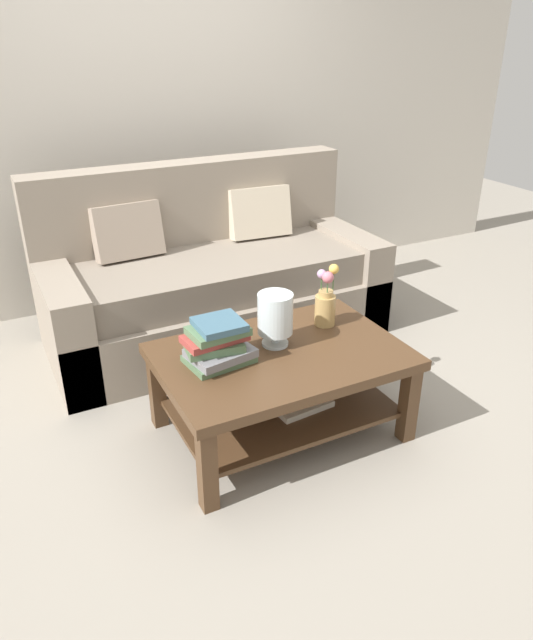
{
  "coord_description": "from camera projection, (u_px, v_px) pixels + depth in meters",
  "views": [
    {
      "loc": [
        -1.17,
        -2.46,
        1.8
      ],
      "look_at": [
        -0.01,
        -0.2,
        0.55
      ],
      "focal_mm": 33.38,
      "sensor_mm": 36.0,
      "label": 1
    }
  ],
  "objects": [
    {
      "name": "ground_plane",
      "position": [
        251.0,
        395.0,
        3.24
      ],
      "size": [
        10.0,
        10.0,
        0.0
      ],
      "primitive_type": "plane",
      "color": "gray"
    },
    {
      "name": "book_stack_main",
      "position": [
        218.0,
        343.0,
        2.64
      ],
      "size": [
        0.32,
        0.25,
        0.2
      ],
      "color": "#51704C",
      "rests_on": "coffee_table"
    },
    {
      "name": "coffee_table",
      "position": [
        281.0,
        374.0,
        2.82
      ],
      "size": [
        1.14,
        0.77,
        0.45
      ],
      "color": "#4C331E",
      "rests_on": "ground"
    },
    {
      "name": "couch",
      "position": [
        211.0,
        281.0,
        3.74
      ],
      "size": [
        2.05,
        0.9,
        1.06
      ],
      "color": "gray",
      "rests_on": "ground"
    },
    {
      "name": "glass_hurricane_vase",
      "position": [
        274.0,
        316.0,
        2.76
      ],
      "size": [
        0.17,
        0.17,
        0.26
      ],
      "color": "silver",
      "rests_on": "coffee_table"
    },
    {
      "name": "back_wall",
      "position": [
        141.0,
        103.0,
        3.96
      ],
      "size": [
        6.4,
        0.12,
        2.7
      ],
      "primitive_type": "cube",
      "color": "beige",
      "rests_on": "ground"
    },
    {
      "name": "flower_pitcher",
      "position": [
        326.0,
        302.0,
        2.97
      ],
      "size": [
        0.12,
        0.1,
        0.32
      ],
      "color": "tan",
      "rests_on": "coffee_table"
    }
  ]
}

